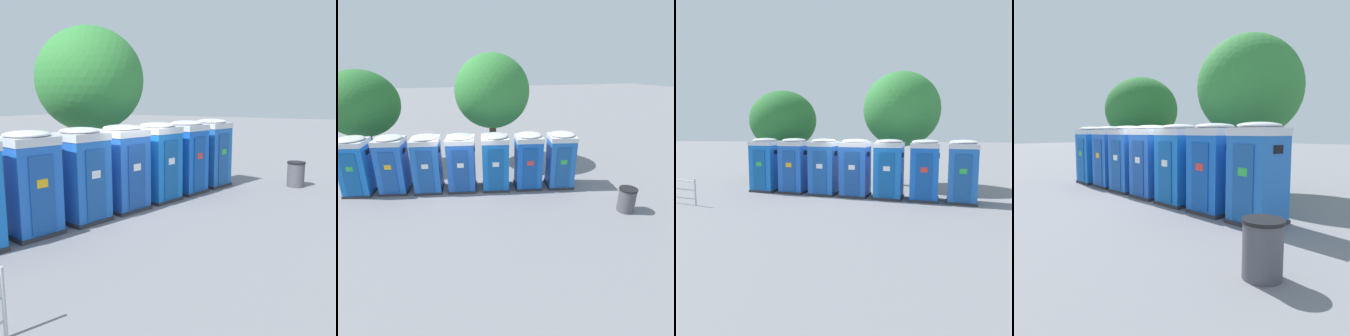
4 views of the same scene
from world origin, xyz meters
The scene contains 11 objects.
ground_plane centered at (0.00, 0.00, 0.00)m, with size 120.00×120.00×0.00m, color slate.
portapotty_0 centered at (-4.38, 0.85, 1.28)m, with size 1.39×1.40×2.54m.
portapotty_1 centered at (-2.91, 0.63, 1.28)m, with size 1.41×1.41×2.54m.
portapotty_2 centered at (-1.46, 0.30, 1.28)m, with size 1.36×1.38×2.54m.
portapotty_3 centered at (0.00, 0.02, 1.28)m, with size 1.43×1.41×2.54m.
portapotty_4 centered at (1.46, -0.27, 1.28)m, with size 1.40×1.41×2.54m.
portapotty_5 centered at (2.93, -0.54, 1.28)m, with size 1.37×1.39×2.54m.
portapotty_6 centered at (4.39, -0.83, 1.28)m, with size 1.39×1.42×2.54m.
street_tree_0 centered at (-4.41, 4.02, 3.43)m, with size 3.75×3.75×5.11m.
street_tree_1 centered at (2.17, 3.12, 3.95)m, with size 3.96×3.96×5.90m.
trash_can centered at (5.80, -3.69, 0.48)m, with size 0.67×0.67×0.95m.
Camera 2 is at (-1.10, -10.95, 5.28)m, focal length 28.00 mm.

